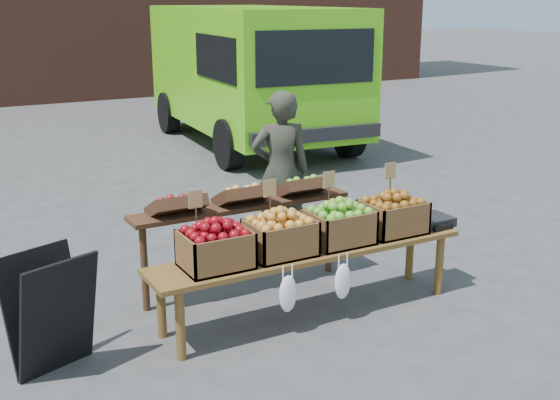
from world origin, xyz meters
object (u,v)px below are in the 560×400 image
chalkboard_sign (51,312)px  crate_russet_pears (280,238)px  delivery_van (251,77)px  back_table (243,234)px  crate_red_apples (339,227)px  display_bench (310,282)px  vendor (281,171)px  crate_golden_apples (216,250)px  crate_green_apples (393,217)px  weighing_scale (431,221)px

chalkboard_sign → crate_russet_pears: chalkboard_sign is taller
delivery_van → back_table: bearing=-112.8°
delivery_van → back_table: size_ratio=2.50×
delivery_van → crate_red_apples: bearing=-106.2°
chalkboard_sign → display_bench: chalkboard_sign is taller
vendor → crate_red_apples: (-0.28, -1.49, -0.11)m
crate_golden_apples → crate_red_apples: 1.10m
delivery_van → crate_golden_apples: (-3.55, -6.46, -0.47)m
chalkboard_sign → back_table: bearing=-1.2°
crate_green_apples → delivery_van: bearing=73.6°
delivery_van → vendor: 5.43m
back_table → crate_green_apples: 1.31m
display_bench → crate_golden_apples: size_ratio=5.40×
crate_golden_apples → crate_green_apples: same height
vendor → crate_golden_apples: 2.04m
chalkboard_sign → crate_red_apples: (2.30, -0.11, 0.28)m
crate_golden_apples → crate_red_apples: same height
chalkboard_sign → display_bench: 2.03m
display_bench → crate_russet_pears: 0.51m
back_table → crate_russet_pears: bearing=-91.9°
crate_golden_apples → chalkboard_sign: bearing=174.7°
vendor → chalkboard_sign: 2.95m
vendor → display_bench: (-0.56, -1.49, -0.54)m
vendor → crate_golden_apples: (-1.38, -1.49, -0.11)m
display_bench → crate_golden_apples: 0.93m
crate_golden_apples → crate_russet_pears: bearing=0.0°
back_table → crate_green_apples: size_ratio=4.20×
vendor → crate_red_apples: vendor is taller
crate_russet_pears → back_table: bearing=88.1°
display_bench → crate_golden_apples: bearing=180.0°
chalkboard_sign → crate_green_apples: size_ratio=1.72×
crate_red_apples → chalkboard_sign: bearing=177.2°
chalkboard_sign → back_table: (1.77, 0.61, 0.09)m
crate_golden_apples → crate_red_apples: (1.10, 0.00, 0.00)m
delivery_van → vendor: bearing=-109.0°
back_table → crate_red_apples: size_ratio=4.20×
crate_green_apples → crate_golden_apples: bearing=180.0°
vendor → back_table: vendor is taller
delivery_van → chalkboard_sign: (-4.74, -6.35, -0.74)m
crate_golden_apples → delivery_van: bearing=61.2°
back_table → crate_green_apples: back_table is taller
delivery_van → weighing_scale: 6.65m
delivery_van → crate_russet_pears: delivery_van is taller
delivery_van → crate_green_apples: bearing=-101.8°
weighing_scale → crate_green_apples: bearing=180.0°
crate_russet_pears → crate_green_apples: size_ratio=1.00×
crate_red_apples → weighing_scale: size_ratio=1.47×
crate_red_apples → crate_green_apples: 0.55m
display_bench → weighing_scale: bearing=0.0°
crate_russet_pears → crate_green_apples: same height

